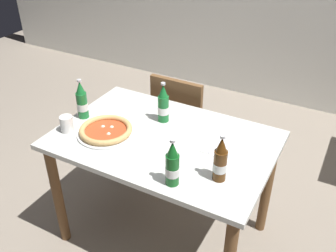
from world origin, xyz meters
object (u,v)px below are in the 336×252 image
(pizza_margherita_near, at_px, (106,131))
(beer_bottle_extra, at_px, (220,161))
(beer_bottle_right, at_px, (172,166))
(dining_table_main, at_px, (164,155))
(chair_behind_table, at_px, (183,120))
(paper_cup, at_px, (67,124))
(beer_bottle_left, at_px, (163,105))
(napkin_with_cutlery, at_px, (221,147))
(beer_bottle_center, at_px, (82,102))

(pizza_margherita_near, xyz_separation_m, beer_bottle_extra, (0.70, -0.06, 0.08))
(beer_bottle_right, bearing_deg, beer_bottle_extra, 36.61)
(dining_table_main, height_order, chair_behind_table, chair_behind_table)
(beer_bottle_right, xyz_separation_m, paper_cup, (-0.73, 0.11, -0.06))
(beer_bottle_left, relative_size, beer_bottle_right, 1.00)
(pizza_margherita_near, height_order, beer_bottle_right, beer_bottle_right)
(dining_table_main, height_order, beer_bottle_left, beer_bottle_left)
(beer_bottle_left, bearing_deg, napkin_with_cutlery, -13.62)
(beer_bottle_right, height_order, paper_cup, beer_bottle_right)
(beer_bottle_center, distance_m, beer_bottle_extra, 0.94)
(dining_table_main, height_order, beer_bottle_center, beer_bottle_center)
(beer_bottle_left, bearing_deg, chair_behind_table, 101.55)
(paper_cup, bearing_deg, beer_bottle_center, 97.14)
(dining_table_main, distance_m, beer_bottle_extra, 0.49)
(beer_bottle_center, bearing_deg, napkin_with_cutlery, 6.43)
(pizza_margherita_near, distance_m, beer_bottle_right, 0.56)
(napkin_with_cutlery, bearing_deg, beer_bottle_extra, -70.09)
(beer_bottle_left, distance_m, paper_cup, 0.56)
(beer_bottle_center, relative_size, beer_bottle_extra, 1.00)
(dining_table_main, bearing_deg, beer_bottle_center, -176.66)
(chair_behind_table, xyz_separation_m, beer_bottle_right, (0.40, -0.92, 0.37))
(pizza_margherita_near, height_order, paper_cup, paper_cup)
(beer_bottle_left, distance_m, beer_bottle_center, 0.48)
(beer_bottle_right, distance_m, beer_bottle_extra, 0.22)
(chair_behind_table, bearing_deg, napkin_with_cutlery, 132.34)
(beer_bottle_extra, distance_m, napkin_with_cutlery, 0.28)
(beer_bottle_right, bearing_deg, dining_table_main, 125.11)
(beer_bottle_extra, bearing_deg, beer_bottle_center, 171.09)
(dining_table_main, xyz_separation_m, napkin_with_cutlery, (0.31, 0.06, 0.12))
(beer_bottle_left, xyz_separation_m, beer_bottle_center, (-0.44, -0.19, 0.00))
(beer_bottle_extra, bearing_deg, beer_bottle_right, -143.39)
(pizza_margherita_near, height_order, napkin_with_cutlery, pizza_margherita_near)
(chair_behind_table, distance_m, paper_cup, 0.93)
(dining_table_main, xyz_separation_m, pizza_margherita_near, (-0.30, -0.12, 0.13))
(beer_bottle_right, bearing_deg, chair_behind_table, 113.55)
(chair_behind_table, distance_m, beer_bottle_extra, 1.05)
(beer_bottle_right, bearing_deg, paper_cup, 171.35)
(dining_table_main, distance_m, pizza_margherita_near, 0.35)
(dining_table_main, bearing_deg, beer_bottle_extra, -23.98)
(dining_table_main, xyz_separation_m, beer_bottle_left, (-0.09, 0.16, 0.22))
(beer_bottle_extra, bearing_deg, chair_behind_table, 126.42)
(paper_cup, bearing_deg, beer_bottle_extra, 1.41)
(chair_behind_table, bearing_deg, beer_bottle_extra, 126.66)
(chair_behind_table, height_order, paper_cup, chair_behind_table)
(pizza_margherita_near, distance_m, beer_bottle_left, 0.36)
(beer_bottle_right, relative_size, napkin_with_cutlery, 1.29)
(chair_behind_table, height_order, beer_bottle_left, beer_bottle_left)
(dining_table_main, relative_size, beer_bottle_left, 4.86)
(beer_bottle_left, bearing_deg, beer_bottle_center, -156.47)
(dining_table_main, xyz_separation_m, chair_behind_table, (-0.18, 0.61, -0.15))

